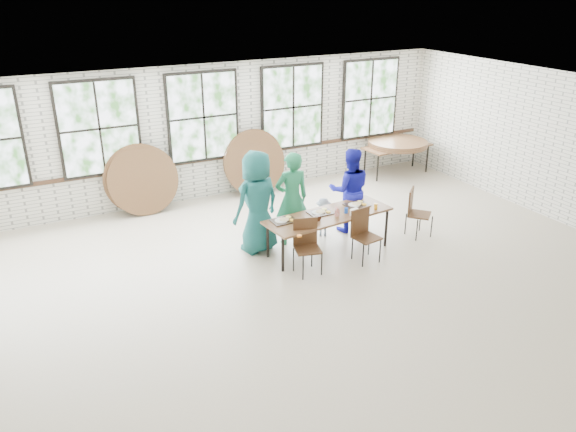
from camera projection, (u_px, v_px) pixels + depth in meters
name	position (u px, v px, depth m)	size (l,w,h in m)	color
room	(203.00, 119.00, 12.23)	(12.00, 12.00, 12.00)	#B9AC93
dining_table	(329.00, 217.00, 10.11)	(2.47, 1.04, 0.74)	brown
chair_near_left	(306.00, 241.00, 9.49)	(0.51, 0.50, 0.95)	#432916
chair_near_right	(363.00, 230.00, 9.89)	(0.48, 0.47, 0.95)	#432916
chair_spare	(415.00, 209.00, 10.83)	(0.58, 0.58, 0.95)	#432916
adult_teal	(257.00, 202.00, 10.07)	(0.93, 0.60, 1.90)	#1A645B
adult_green	(292.00, 199.00, 10.39)	(0.65, 0.43, 1.79)	#1F744A
toddler	(323.00, 217.00, 10.88)	(0.50, 0.29, 0.77)	#162944
adult_blue	(350.00, 190.00, 10.95)	(0.82, 0.64, 1.69)	#1719A7
storage_table	(397.00, 148.00, 14.26)	(1.86, 0.90, 0.74)	brown
tabletop_clutter	(332.00, 213.00, 10.10)	(2.00, 0.63, 0.11)	black
round_tops_stacked	(398.00, 143.00, 14.22)	(1.50, 1.50, 0.13)	brown
round_tops_leaning	(200.00, 171.00, 12.41)	(4.16, 0.43, 1.50)	brown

